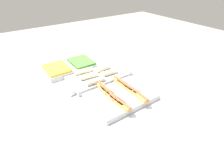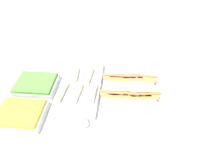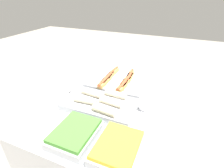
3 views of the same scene
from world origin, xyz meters
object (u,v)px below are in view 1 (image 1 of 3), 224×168
object	(u,v)px
serving_spoon_near	(71,92)
tray_side_back	(81,64)
tray_hotdogs	(121,95)
tray_side_front	(57,71)
tray_wraps	(97,77)
serving_spoon_far	(128,72)

from	to	relation	value
serving_spoon_near	tray_side_back	bearing A→B (deg)	143.44
tray_hotdogs	tray_side_front	size ratio (longest dim) A/B	1.71
tray_side_back	serving_spoon_near	distance (m)	0.51
tray_side_front	tray_side_back	distance (m)	0.27
tray_wraps	serving_spoon_near	distance (m)	0.31
tray_side_back	serving_spoon_far	distance (m)	0.52
serving_spoon_far	tray_side_back	bearing A→B (deg)	-142.83
tray_wraps	serving_spoon_far	size ratio (longest dim) A/B	1.98
tray_wraps	tray_side_front	size ratio (longest dim) A/B	1.82
tray_wraps	tray_side_front	world-z (taller)	tray_wraps
tray_hotdogs	tray_side_back	distance (m)	0.70
tray_side_front	serving_spoon_near	distance (m)	0.41
tray_hotdogs	tray_wraps	bearing A→B (deg)	-179.79
tray_wraps	serving_spoon_far	distance (m)	0.32
tray_side_back	serving_spoon_near	xyz separation A→B (m)	(0.41, -0.30, -0.01)
serving_spoon_near	tray_wraps	bearing A→B (deg)	103.54
tray_hotdogs	serving_spoon_far	world-z (taller)	tray_hotdogs
tray_side_front	serving_spoon_near	bearing A→B (deg)	-4.66
tray_side_front	serving_spoon_far	distance (m)	0.71
tray_hotdogs	serving_spoon_near	xyz separation A→B (m)	(-0.29, -0.31, -0.01)
tray_hotdogs	serving_spoon_near	world-z (taller)	tray_hotdogs
tray_hotdogs	serving_spoon_near	size ratio (longest dim) A/B	2.00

